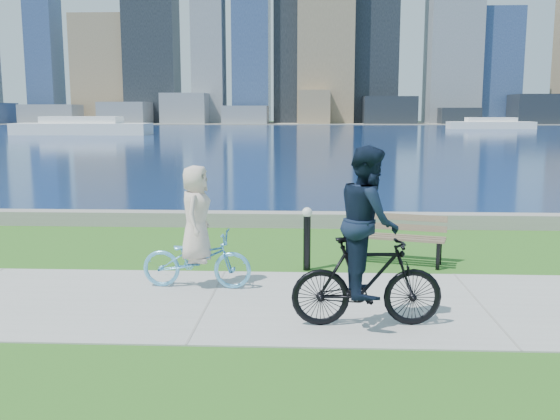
{
  "coord_description": "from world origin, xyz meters",
  "views": [
    {
      "loc": [
        -2.51,
        -8.88,
        2.83
      ],
      "look_at": [
        -3.03,
        1.9,
        1.1
      ],
      "focal_mm": 40.0,
      "sensor_mm": 36.0,
      "label": 1
    }
  ],
  "objects_px": {
    "park_bench": "(398,234)",
    "bollard_lamp": "(307,234)",
    "cyclist_woman": "(196,243)",
    "cyclist_man": "(368,252)"
  },
  "relations": [
    {
      "from": "bollard_lamp",
      "to": "cyclist_man",
      "type": "height_order",
      "value": "cyclist_man"
    },
    {
      "from": "park_bench",
      "to": "bollard_lamp",
      "type": "bearing_deg",
      "value": -143.64
    },
    {
      "from": "cyclist_man",
      "to": "park_bench",
      "type": "bearing_deg",
      "value": -17.51
    },
    {
      "from": "cyclist_man",
      "to": "cyclist_woman",
      "type": "bearing_deg",
      "value": 53.3
    },
    {
      "from": "cyclist_woman",
      "to": "cyclist_man",
      "type": "bearing_deg",
      "value": -120.33
    },
    {
      "from": "bollard_lamp",
      "to": "cyclist_woman",
      "type": "relative_size",
      "value": 0.58
    },
    {
      "from": "cyclist_woman",
      "to": "cyclist_man",
      "type": "relative_size",
      "value": 0.83
    },
    {
      "from": "park_bench",
      "to": "cyclist_man",
      "type": "distance_m",
      "value": 3.69
    },
    {
      "from": "park_bench",
      "to": "cyclist_woman",
      "type": "relative_size",
      "value": 0.94
    },
    {
      "from": "bollard_lamp",
      "to": "cyclist_woman",
      "type": "xyz_separation_m",
      "value": [
        -1.75,
        -1.24,
        0.1
      ]
    }
  ]
}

